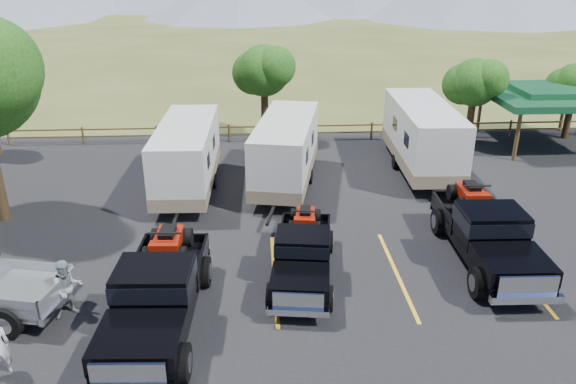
{
  "coord_description": "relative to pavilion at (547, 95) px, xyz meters",
  "views": [
    {
      "loc": [
        -2.47,
        -11.62,
        9.64
      ],
      "look_at": [
        -1.37,
        7.35,
        1.6
      ],
      "focal_mm": 35.0,
      "sensor_mm": 36.0,
      "label": 1
    }
  ],
  "objects": [
    {
      "name": "ground",
      "position": [
        -13.0,
        -17.0,
        -2.79
      ],
      "size": [
        320.0,
        320.0,
        0.0
      ],
      "primitive_type": "plane",
      "color": "#454D20",
      "rests_on": "ground"
    },
    {
      "name": "asphalt_lot",
      "position": [
        -13.0,
        -14.0,
        -2.77
      ],
      "size": [
        44.0,
        34.0,
        0.04
      ],
      "primitive_type": "cube",
      "color": "black",
      "rests_on": "ground"
    },
    {
      "name": "stall_lines",
      "position": [
        -13.0,
        -13.0,
        -2.74
      ],
      "size": [
        12.12,
        5.5,
        0.01
      ],
      "color": "gold",
      "rests_on": "asphalt_lot"
    },
    {
      "name": "tree_ne_a",
      "position": [
        -4.03,
        0.01,
        0.69
      ],
      "size": [
        3.11,
        2.92,
        4.76
      ],
      "color": "black",
      "rests_on": "ground"
    },
    {
      "name": "tree_ne_b",
      "position": [
        1.98,
        1.01,
        0.34
      ],
      "size": [
        2.77,
        2.59,
        4.27
      ],
      "color": "black",
      "rests_on": "ground"
    },
    {
      "name": "tree_north",
      "position": [
        -15.03,
        2.02,
        1.05
      ],
      "size": [
        3.46,
        3.24,
        5.25
      ],
      "color": "black",
      "rests_on": "ground"
    },
    {
      "name": "rail_fence",
      "position": [
        -11.0,
        1.5,
        -2.18
      ],
      "size": [
        36.12,
        0.12,
        1.0
      ],
      "color": "brown",
      "rests_on": "ground"
    },
    {
      "name": "pavilion",
      "position": [
        0.0,
        0.0,
        0.0
      ],
      "size": [
        6.2,
        6.2,
        3.22
      ],
      "color": "brown",
      "rests_on": "ground"
    },
    {
      "name": "rig_left",
      "position": [
        -18.29,
        -15.27,
        -1.69
      ],
      "size": [
        2.58,
        6.7,
        2.21
      ],
      "rotation": [
        0.0,
        0.0,
        -0.05
      ],
      "color": "black",
      "rests_on": "asphalt_lot"
    },
    {
      "name": "rig_center",
      "position": [
        -14.08,
        -12.95,
        -1.87
      ],
      "size": [
        2.47,
        5.64,
        1.82
      ],
      "rotation": [
        0.0,
        0.0,
        -0.13
      ],
      "color": "black",
      "rests_on": "asphalt_lot"
    },
    {
      "name": "rig_right",
      "position": [
        -7.85,
        -12.24,
        -1.68
      ],
      "size": [
        2.47,
        6.66,
        2.21
      ],
      "rotation": [
        0.0,
        0.0,
        -0.03
      ],
      "color": "black",
      "rests_on": "asphalt_lot"
    },
    {
      "name": "trailer_left",
      "position": [
        -18.5,
        -5.51,
        -1.18
      ],
      "size": [
        2.4,
        8.61,
        2.99
      ],
      "rotation": [
        0.0,
        0.0,
        -0.02
      ],
      "color": "silver",
      "rests_on": "asphalt_lot"
    },
    {
      "name": "trailer_center",
      "position": [
        -14.2,
        -5.06,
        -1.17
      ],
      "size": [
        3.53,
        8.68,
        3.01
      ],
      "rotation": [
        0.0,
        0.0,
        -0.19
      ],
      "color": "silver",
      "rests_on": "asphalt_lot"
    },
    {
      "name": "trailer_right",
      "position": [
        -7.67,
        -3.64,
        -1.08
      ],
      "size": [
        2.65,
        9.2,
        3.2
      ],
      "rotation": [
        0.0,
        0.0,
        -0.04
      ],
      "color": "silver",
      "rests_on": "asphalt_lot"
    },
    {
      "name": "person_b",
      "position": [
        -20.93,
        -14.72,
        -1.86
      ],
      "size": [
        1.07,
        0.98,
        1.77
      ],
      "primitive_type": "imported",
      "rotation": [
        0.0,
        0.0,
        0.46
      ],
      "color": "gray",
      "rests_on": "asphalt_lot"
    }
  ]
}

